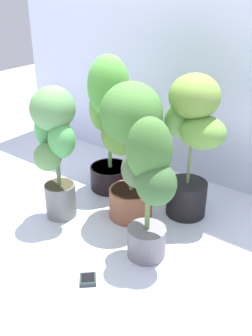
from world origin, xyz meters
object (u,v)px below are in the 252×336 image
hygrometer_box (88,279)px  potted_plant_center (129,136)px  potted_plant_front_right (148,181)px  potted_plant_front_left (54,141)px  potted_plant_back_left (109,117)px  potted_plant_back_right (192,135)px

hygrometer_box → potted_plant_center: bearing=65.7°
potted_plant_front_right → hygrometer_box: potted_plant_front_right is taller
potted_plant_center → hygrometer_box: potted_plant_center is taller
hygrometer_box → potted_plant_front_right: bearing=29.2°
potted_plant_front_left → potted_plant_center: bearing=38.7°
potted_plant_front_left → hygrometer_box: bearing=-31.7°
potted_plant_back_left → potted_plant_back_right: (0.59, 0.03, 0.01)m
potted_plant_back_left → hygrometer_box: (0.51, -0.80, -0.51)m
potted_plant_center → potted_plant_front_left: size_ratio=1.03×
potted_plant_back_left → potted_plant_back_right: potted_plant_back_left is taller
potted_plant_front_right → potted_plant_center: (-0.31, 0.26, 0.07)m
potted_plant_front_right → potted_plant_back_left: bearing=144.1°
potted_plant_front_left → potted_plant_back_left: bearing=87.3°
potted_plant_back_left → potted_plant_front_right: size_ratio=1.19×
potted_plant_front_right → hygrometer_box: 0.57m
potted_plant_center → hygrometer_box: 0.82m
hygrometer_box → potted_plant_front_left: bearing=105.3°
potted_plant_front_left → hygrometer_box: potted_plant_front_left is taller
potted_plant_back_left → potted_plant_front_right: potted_plant_back_left is taller
potted_plant_front_right → potted_plant_back_right: (-0.03, 0.48, 0.08)m
potted_plant_front_right → potted_plant_front_left: size_ratio=0.95×
potted_plant_back_left → hygrometer_box: bearing=-57.1°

